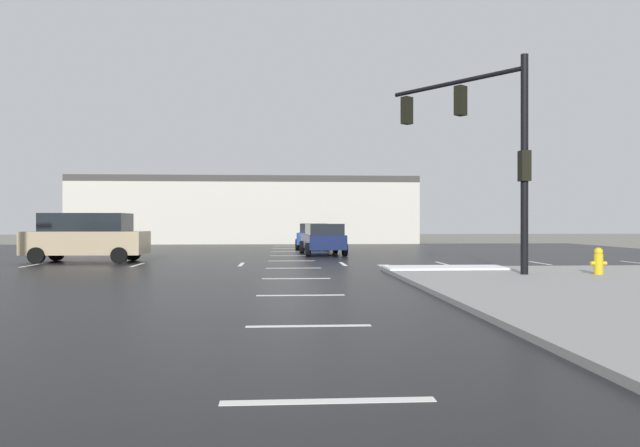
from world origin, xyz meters
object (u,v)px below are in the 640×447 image
fire_hydrant (598,261)px  sedan_blue (314,235)px  sedan_navy (323,238)px  suv_tan (87,236)px  traffic_signal_mast (485,134)px

fire_hydrant → sedan_blue: 21.30m
sedan_navy → suv_tan: (-10.16, -4.81, 0.24)m
fire_hydrant → sedan_blue: (-7.29, 20.01, 0.32)m
traffic_signal_mast → sedan_navy: traffic_signal_mast is taller
sedan_blue → suv_tan: size_ratio=0.96×
fire_hydrant → sedan_navy: 14.98m
traffic_signal_mast → fire_hydrant: size_ratio=8.18×
sedan_navy → sedan_blue: same height
fire_hydrant → suv_tan: (-17.38, 8.31, 0.55)m
fire_hydrant → sedan_blue: bearing=110.0°
sedan_blue → suv_tan: suv_tan is taller
traffic_signal_mast → sedan_navy: size_ratio=1.40×
sedan_blue → suv_tan: bearing=-34.8°
sedan_navy → sedan_blue: size_ratio=0.99×
fire_hydrant → suv_tan: bearing=154.5°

